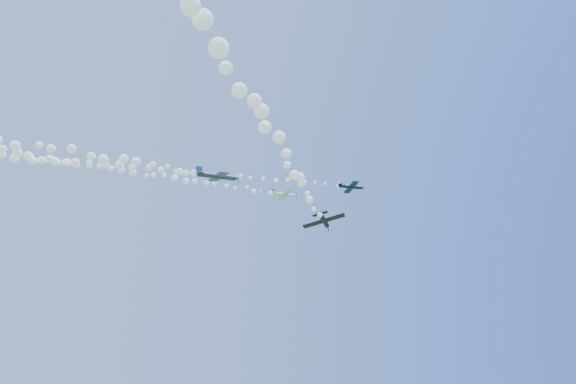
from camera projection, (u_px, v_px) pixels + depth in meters
name	position (u px, v px, depth m)	size (l,w,h in m)	color
plane_white	(284.00, 195.00, 109.77)	(6.35, 6.58, 1.72)	white
smoke_trail_white	(112.00, 168.00, 96.78)	(71.18, 2.51, 2.73)	white
plane_navy	(351.00, 187.00, 104.39)	(6.35, 6.73, 1.94)	#0B1734
smoke_trail_navy	(147.00, 169.00, 96.01)	(80.77, 16.15, 2.54)	white
plane_grey	(218.00, 176.00, 84.56)	(8.13, 8.21, 2.51)	#34374C
plane_black	(324.00, 220.00, 75.34)	(6.10, 5.82, 1.99)	black
smoke_trail_black	(226.00, 59.00, 39.69)	(47.87, 61.21, 2.69)	white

